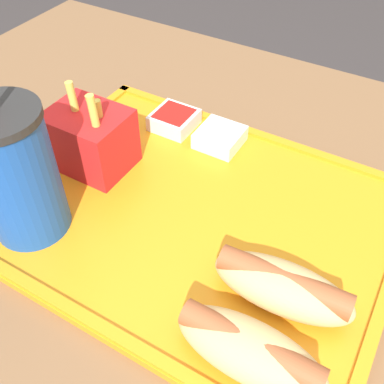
{
  "coord_description": "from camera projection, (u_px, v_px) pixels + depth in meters",
  "views": [
    {
      "loc": [
        -0.13,
        0.29,
        1.15
      ],
      "look_at": [
        0.05,
        -0.0,
        0.81
      ],
      "focal_mm": 42.0,
      "sensor_mm": 36.0,
      "label": 1
    }
  ],
  "objects": [
    {
      "name": "hot_dog_far",
      "position": [
        250.0,
        350.0,
        0.36
      ],
      "size": [
        0.13,
        0.05,
        0.04
      ],
      "color": "#DBB270",
      "rests_on": "food_tray"
    },
    {
      "name": "food_tray",
      "position": [
        192.0,
        214.0,
        0.51
      ],
      "size": [
        0.44,
        0.34,
        0.01
      ],
      "color": "orange",
      "rests_on": "dining_table"
    },
    {
      "name": "hot_dog_near",
      "position": [
        283.0,
        286.0,
        0.41
      ],
      "size": [
        0.14,
        0.06,
        0.04
      ],
      "color": "#DBB270",
      "rests_on": "food_tray"
    },
    {
      "name": "soda_cup",
      "position": [
        16.0,
        174.0,
        0.44
      ],
      "size": [
        0.08,
        0.08,
        0.18
      ],
      "color": "#194CA5",
      "rests_on": "food_tray"
    },
    {
      "name": "dining_table",
      "position": [
        216.0,
        378.0,
        0.77
      ],
      "size": [
        1.17,
        0.81,
        0.77
      ],
      "color": "brown",
      "rests_on": "ground_plane"
    },
    {
      "name": "sauce_cup_ketchup",
      "position": [
        174.0,
        119.0,
        0.61
      ],
      "size": [
        0.06,
        0.06,
        0.02
      ],
      "color": "silver",
      "rests_on": "food_tray"
    },
    {
      "name": "sauce_cup_mayo",
      "position": [
        220.0,
        137.0,
        0.58
      ],
      "size": [
        0.06,
        0.06,
        0.02
      ],
      "color": "silver",
      "rests_on": "food_tray"
    },
    {
      "name": "fries_carton",
      "position": [
        91.0,
        139.0,
        0.54
      ],
      "size": [
        0.09,
        0.07,
        0.11
      ],
      "color": "red",
      "rests_on": "food_tray"
    }
  ]
}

